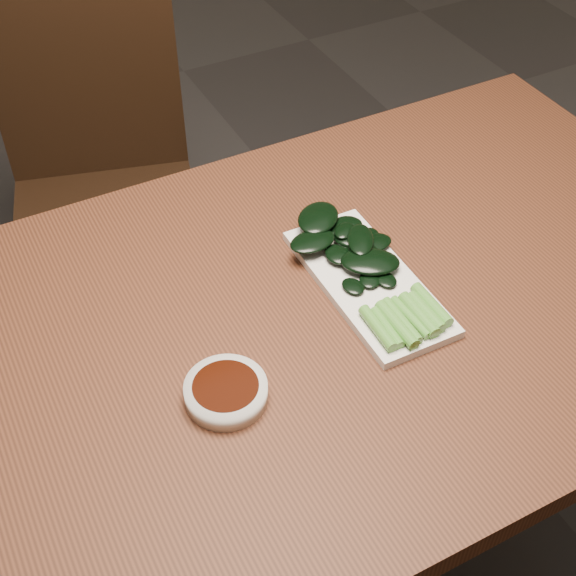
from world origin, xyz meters
The scene contains 6 objects.
ground centered at (0.00, 0.00, 0.00)m, with size 6.00×6.00×0.00m, color #312E2E.
table centered at (0.00, 0.00, 0.68)m, with size 1.40×0.80×0.75m.
chair_far centered at (-0.09, 0.79, 0.49)m, with size 0.50×0.50×0.89m.
sauce_bowl centered at (-0.16, -0.09, 0.76)m, with size 0.11×0.11×0.03m.
serving_plate centered at (0.11, 0.01, 0.76)m, with size 0.13×0.30×0.01m.
gai_lan centered at (0.11, 0.03, 0.78)m, with size 0.16×0.33×0.03m.
Camera 1 is at (-0.39, -0.69, 1.58)m, focal length 50.00 mm.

